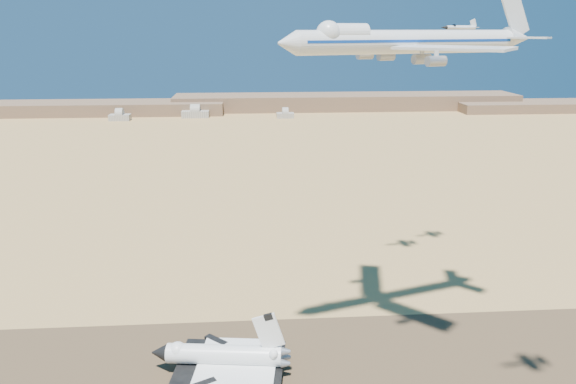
{
  "coord_description": "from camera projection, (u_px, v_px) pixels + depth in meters",
  "views": [
    {
      "loc": [
        -2.72,
        -147.26,
        96.23
      ],
      "look_at": [
        8.72,
        8.0,
        50.66
      ],
      "focal_mm": 35.0,
      "sensor_mm": 36.0,
      "label": 1
    }
  ],
  "objects": [
    {
      "name": "crew_c",
      "position": [
        260.0,
        380.0,
        157.85
      ],
      "size": [
        1.14,
        1.01,
        1.74
      ],
      "primitive_type": "imported",
      "rotation": [
        0.0,
        0.0,
        2.54
      ],
      "color": "#BC370B",
      "rests_on": "runway"
    },
    {
      "name": "crew_a",
      "position": [
        251.0,
        384.0,
        156.15
      ],
      "size": [
        0.54,
        0.72,
        1.78
      ],
      "primitive_type": "imported",
      "rotation": [
        0.0,
        0.0,
        1.38
      ],
      "color": "#BC370B",
      "rests_on": "runway"
    },
    {
      "name": "ridgeline",
      "position": [
        303.0,
        105.0,
        675.33
      ],
      "size": [
        960.0,
        90.0,
        18.0
      ],
      "color": "brown",
      "rests_on": "ground"
    },
    {
      "name": "runway",
      "position": [
        261.0,
        362.0,
        168.17
      ],
      "size": [
        600.0,
        50.0,
        0.06
      ],
      "primitive_type": "cube",
      "color": "brown",
      "rests_on": "ground"
    },
    {
      "name": "carrier_747",
      "position": [
        403.0,
        42.0,
        145.87
      ],
      "size": [
        76.04,
        56.63,
        19.05
      ],
      "rotation": [
        0.0,
        0.0,
        0.3
      ],
      "color": "silver"
    },
    {
      "name": "chase_jet_d",
      "position": [
        460.0,
        27.0,
        207.02
      ],
      "size": [
        15.34,
        8.91,
        3.9
      ],
      "rotation": [
        0.0,
        0.0,
        0.28
      ],
      "color": "silver"
    },
    {
      "name": "hangars",
      "position": [
        191.0,
        114.0,
        620.22
      ],
      "size": [
        200.5,
        29.5,
        30.0
      ],
      "color": "#ACA798",
      "rests_on": "ground"
    },
    {
      "name": "shuttle",
      "position": [
        223.0,
        357.0,
        161.28
      ],
      "size": [
        40.45,
        28.03,
        19.87
      ],
      "rotation": [
        0.0,
        0.0,
        -0.13
      ],
      "color": "white",
      "rests_on": "runway"
    },
    {
      "name": "ground",
      "position": [
        261.0,
        362.0,
        168.17
      ],
      "size": [
        1200.0,
        1200.0,
        0.0
      ],
      "primitive_type": "plane",
      "color": "#AD8A4D",
      "rests_on": "ground"
    },
    {
      "name": "chase_jet_c",
      "position": [
        423.0,
        45.0,
        199.6
      ],
      "size": [
        16.15,
        9.1,
        4.06
      ],
      "rotation": [
        0.0,
        0.0,
        0.18
      ],
      "color": "silver"
    }
  ]
}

